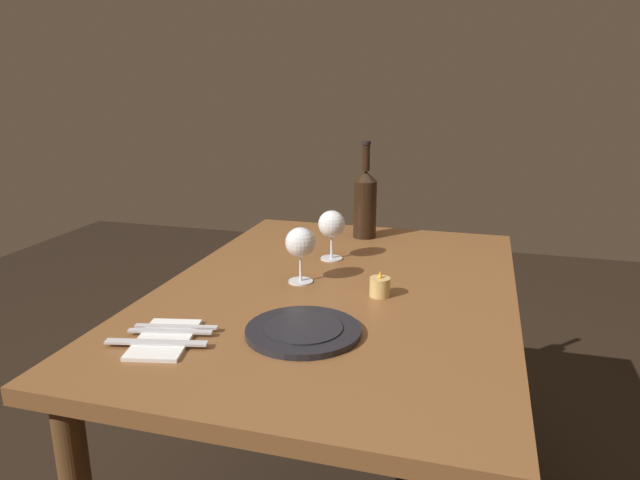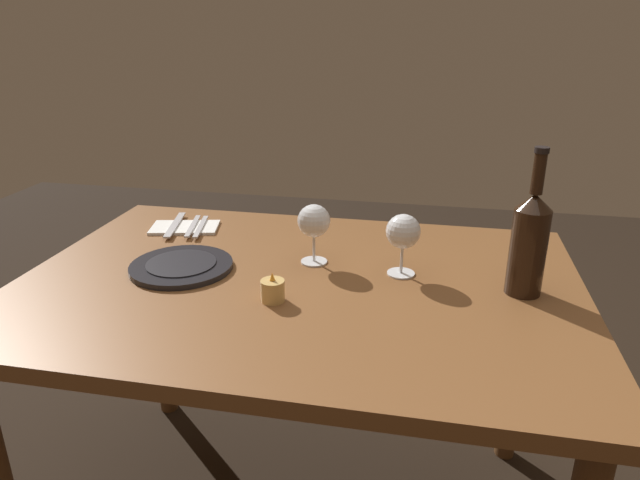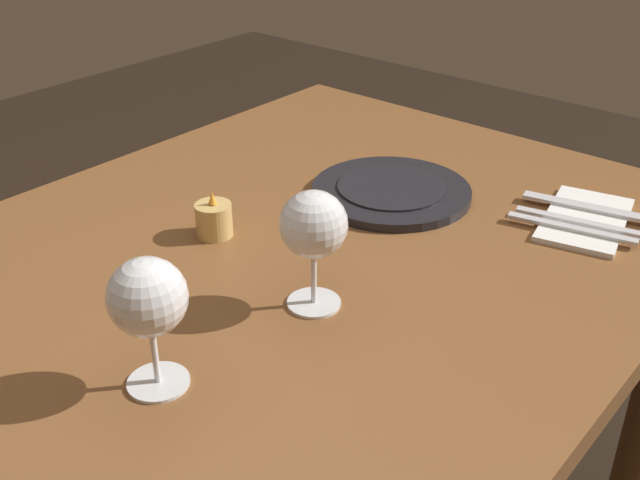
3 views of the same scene
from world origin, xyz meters
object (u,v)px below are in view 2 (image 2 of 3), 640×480
at_px(wine_bottle, 529,241).
at_px(fork_outer, 201,227).
at_px(wine_glass_left, 314,222).
at_px(wine_glass_right, 403,233).
at_px(votive_candle, 273,291).
at_px(dinner_plate, 182,265).
at_px(table_knife, 175,225).
at_px(folded_napkin, 185,227).
at_px(fork_inner, 193,226).

bearing_deg(wine_bottle, fork_outer, -15.48).
distance_m(wine_glass_left, wine_glass_right, 0.22).
distance_m(wine_bottle, votive_candle, 0.56).
distance_m(dinner_plate, table_knife, 0.30).
xyz_separation_m(folded_napkin, fork_outer, (-0.05, 0.00, 0.01)).
relative_size(votive_candle, table_knife, 0.32).
height_order(wine_glass_right, dinner_plate, wine_glass_right).
bearing_deg(table_knife, fork_inner, 180.00).
bearing_deg(folded_napkin, wine_bottle, 165.33).
relative_size(folded_napkin, fork_outer, 1.17).
bearing_deg(votive_candle, fork_outer, -49.87).
relative_size(votive_candle, fork_outer, 0.37).
bearing_deg(dinner_plate, folded_napkin, -67.26).
relative_size(wine_glass_right, table_knife, 0.71).
bearing_deg(wine_glass_right, table_knife, -16.10).
relative_size(dinner_plate, fork_outer, 1.39).
height_order(fork_outer, table_knife, same).
relative_size(wine_glass_left, folded_napkin, 0.72).
xyz_separation_m(wine_glass_left, table_knife, (0.45, -0.16, -0.10)).
bearing_deg(wine_bottle, table_knife, -14.22).
bearing_deg(table_knife, dinner_plate, 118.03).
bearing_deg(wine_glass_left, fork_inner, -22.65).
xyz_separation_m(votive_candle, dinner_plate, (0.26, -0.12, -0.02)).
relative_size(wine_bottle, fork_inner, 1.83).
distance_m(votive_candle, dinner_plate, 0.29).
height_order(folded_napkin, table_knife, table_knife).
xyz_separation_m(wine_bottle, votive_candle, (0.53, 0.15, -0.10)).
distance_m(wine_bottle, folded_napkin, 0.95).
bearing_deg(fork_outer, votive_candle, 130.13).
bearing_deg(table_knife, wine_glass_left, 159.89).
bearing_deg(wine_bottle, wine_glass_right, -9.47).
relative_size(fork_inner, fork_outer, 1.00).
relative_size(wine_bottle, dinner_plate, 1.32).
xyz_separation_m(wine_glass_right, wine_bottle, (-0.27, 0.05, 0.02)).
relative_size(wine_glass_right, votive_candle, 2.23).
bearing_deg(fork_outer, wine_bottle, 164.52).
bearing_deg(wine_glass_left, folded_napkin, -21.42).
distance_m(wine_glass_left, fork_outer, 0.42).
relative_size(folded_napkin, table_knife, 1.00).
relative_size(wine_bottle, folded_napkin, 1.56).
xyz_separation_m(wine_glass_left, wine_bottle, (-0.49, 0.07, 0.02)).
height_order(wine_glass_left, dinner_plate, wine_glass_left).
distance_m(wine_glass_left, table_knife, 0.49).
distance_m(wine_glass_left, fork_inner, 0.44).
height_order(wine_bottle, votive_candle, wine_bottle).
bearing_deg(dinner_plate, votive_candle, 155.38).
relative_size(wine_glass_left, table_knife, 0.72).
xyz_separation_m(wine_glass_right, fork_outer, (0.59, -0.19, -0.10)).
relative_size(folded_napkin, fork_inner, 1.17).
relative_size(wine_glass_left, fork_inner, 0.84).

